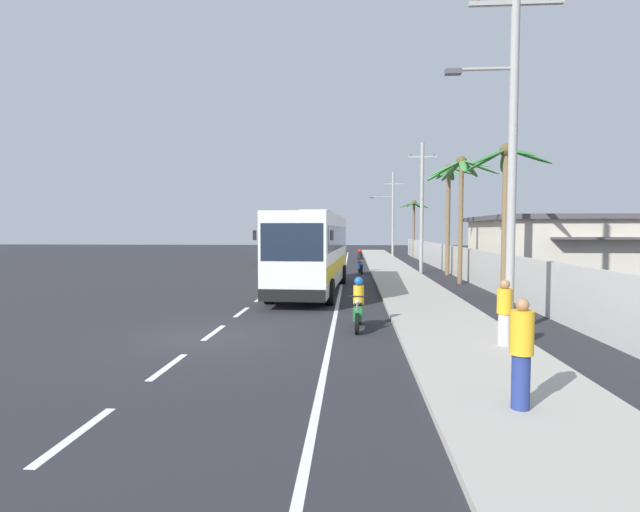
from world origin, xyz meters
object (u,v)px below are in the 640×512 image
(utility_pole_nearest, at_px, (511,140))
(roadside_building, at_px, (596,250))
(pedestrian_midwalk, at_px, (504,311))
(motorcycle_trailing, at_px, (360,264))
(palm_third, at_px, (506,188))
(palm_fourth, at_px, (461,185))
(utility_pole_mid, at_px, (422,205))
(palm_nearest, at_px, (414,214))
(pedestrian_near_kerb, at_px, (521,351))
(coach_bus_foreground, at_px, (313,249))
(motorcycle_beside_bus, at_px, (358,308))
(utility_pole_far, at_px, (392,212))
(palm_second, at_px, (448,195))
(coach_bus_far_lane, at_px, (287,240))

(utility_pole_nearest, height_order, roadside_building, utility_pole_nearest)
(pedestrian_midwalk, bearing_deg, motorcycle_trailing, 134.26)
(utility_pole_nearest, relative_size, palm_third, 1.58)
(palm_third, xyz_separation_m, palm_fourth, (-0.38, 6.39, 0.72))
(utility_pole_mid, height_order, roadside_building, utility_pole_mid)
(pedestrian_midwalk, bearing_deg, palm_nearest, 121.33)
(pedestrian_near_kerb, bearing_deg, pedestrian_midwalk, -135.40)
(motorcycle_trailing, relative_size, pedestrian_midwalk, 1.22)
(coach_bus_foreground, relative_size, pedestrian_near_kerb, 6.69)
(motorcycle_beside_bus, relative_size, motorcycle_trailing, 1.00)
(utility_pole_nearest, distance_m, utility_pole_mid, 19.27)
(palm_nearest, relative_size, palm_third, 0.95)
(palm_nearest, bearing_deg, pedestrian_midwalk, -94.09)
(motorcycle_beside_bus, bearing_deg, roadside_building, 43.67)
(motorcycle_trailing, xyz_separation_m, palm_third, (5.73, -12.05, 4.00))
(motorcycle_trailing, relative_size, palm_third, 0.30)
(motorcycle_beside_bus, height_order, utility_pole_nearest, utility_pole_nearest)
(palm_third, bearing_deg, palm_nearest, 89.47)
(utility_pole_far, distance_m, palm_second, 21.00)
(motorcycle_beside_bus, height_order, pedestrian_midwalk, pedestrian_midwalk)
(coach_bus_far_lane, height_order, palm_fourth, palm_fourth)
(motorcycle_trailing, xyz_separation_m, palm_nearest, (6.03, 19.49, 3.93))
(utility_pole_far, distance_m, palm_fourth, 25.83)
(roadside_building, bearing_deg, motorcycle_beside_bus, -136.33)
(pedestrian_midwalk, distance_m, palm_second, 20.21)
(coach_bus_far_lane, relative_size, palm_fourth, 1.59)
(pedestrian_midwalk, relative_size, utility_pole_far, 0.17)
(motorcycle_trailing, relative_size, pedestrian_near_kerb, 1.13)
(coach_bus_far_lane, xyz_separation_m, palm_fourth, (11.63, -15.41, 3.35))
(motorcycle_trailing, relative_size, utility_pole_mid, 0.22)
(motorcycle_beside_bus, height_order, utility_pole_mid, utility_pole_mid)
(palm_nearest, distance_m, roadside_building, 26.36)
(palm_second, relative_size, palm_third, 1.11)
(utility_pole_nearest, bearing_deg, coach_bus_far_lane, 109.85)
(coach_bus_foreground, relative_size, utility_pole_nearest, 1.14)
(coach_bus_far_lane, xyz_separation_m, utility_pole_far, (10.03, 10.36, 2.84))
(coach_bus_far_lane, bearing_deg, utility_pole_mid, -40.34)
(utility_pole_nearest, bearing_deg, utility_pole_mid, 89.08)
(pedestrian_near_kerb, distance_m, utility_pole_mid, 25.84)
(coach_bus_foreground, height_order, palm_third, palm_third)
(motorcycle_beside_bus, distance_m, roadside_building, 17.63)
(motorcycle_trailing, height_order, palm_third, palm_third)
(palm_fourth, bearing_deg, motorcycle_trailing, 133.38)
(pedestrian_midwalk, xyz_separation_m, palm_second, (2.46, 19.60, 4.23))
(coach_bus_far_lane, xyz_separation_m, motorcycle_beside_bus, (5.94, -27.85, -1.40))
(pedestrian_near_kerb, bearing_deg, palm_third, -137.40)
(palm_third, bearing_deg, palm_second, 90.49)
(palm_second, distance_m, palm_fourth, 4.87)
(utility_pole_mid, xyz_separation_m, palm_nearest, (1.84, 18.63, -0.01))
(utility_pole_nearest, height_order, palm_fourth, utility_pole_nearest)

